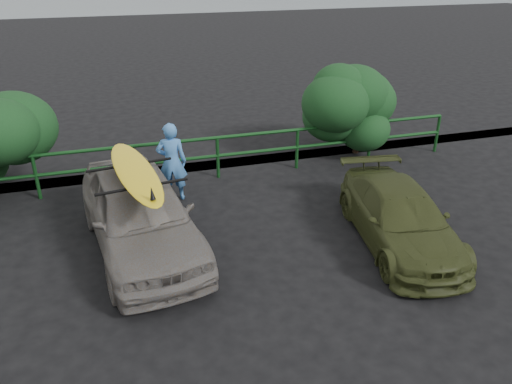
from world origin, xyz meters
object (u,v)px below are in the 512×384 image
man (172,162)px  surfboard (135,171)px  sedan (140,214)px  olive_vehicle (400,217)px  guardrail (175,162)px

man → surfboard: 2.17m
sedan → surfboard: size_ratio=1.41×
sedan → olive_vehicle: 4.69m
olive_vehicle → surfboard: (-4.54, 1.13, 1.00)m
guardrail → man: size_ratio=8.13×
guardrail → surfboard: (-1.01, -2.72, 1.01)m
guardrail → olive_vehicle: (3.53, -3.85, 0.01)m
guardrail → man: bearing=-101.9°
guardrail → olive_vehicle: size_ratio=3.85×
guardrail → man: man is taller
surfboard → olive_vehicle: bearing=-21.8°
guardrail → sedan: 2.91m
man → olive_vehicle: bearing=151.9°
sedan → surfboard: surfboard is taller
guardrail → surfboard: surfboard is taller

